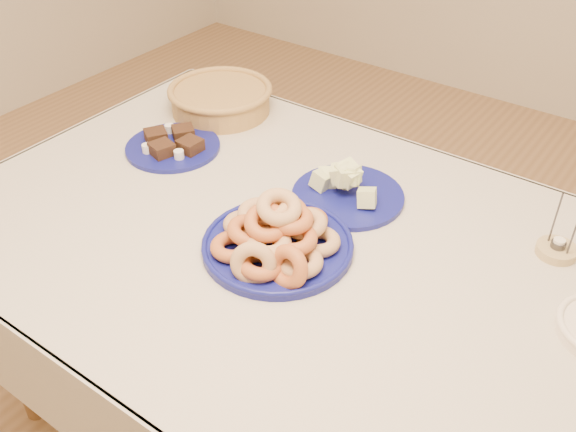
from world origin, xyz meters
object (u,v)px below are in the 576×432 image
object	(u,v)px
dining_table	(300,275)
brownie_plate	(173,145)
melon_plate	(346,188)
wicker_basket	(221,98)
candle_holder	(557,249)
donut_platter	(277,237)

from	to	relation	value
dining_table	brownie_plate	xyz separation A→B (m)	(-0.52, 0.12, 0.12)
melon_plate	brownie_plate	bearing A→B (deg)	-170.75
wicker_basket	candle_holder	world-z (taller)	candle_holder
donut_platter	brownie_plate	bearing A→B (deg)	159.63
dining_table	donut_platter	distance (m)	0.16
melon_plate	wicker_basket	distance (m)	0.58
donut_platter	wicker_basket	bearing A→B (deg)	140.99
dining_table	wicker_basket	world-z (taller)	wicker_basket
dining_table	brownie_plate	bearing A→B (deg)	166.70
melon_plate	brownie_plate	xyz separation A→B (m)	(-0.51, -0.08, -0.01)
dining_table	wicker_basket	distance (m)	0.69
brownie_plate	wicker_basket	distance (m)	0.26
dining_table	wicker_basket	size ratio (longest dim) A/B	4.37
donut_platter	candle_holder	bearing A→B (deg)	35.11
dining_table	brownie_plate	size ratio (longest dim) A/B	4.95
dining_table	melon_plate	size ratio (longest dim) A/B	5.60
dining_table	candle_holder	size ratio (longest dim) A/B	11.54
donut_platter	brownie_plate	size ratio (longest dim) A/B	1.26
melon_plate	wicker_basket	bearing A→B (deg)	163.06
brownie_plate	candle_holder	size ratio (longest dim) A/B	2.33
dining_table	melon_plate	world-z (taller)	melon_plate
candle_holder	donut_platter	bearing A→B (deg)	-144.89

